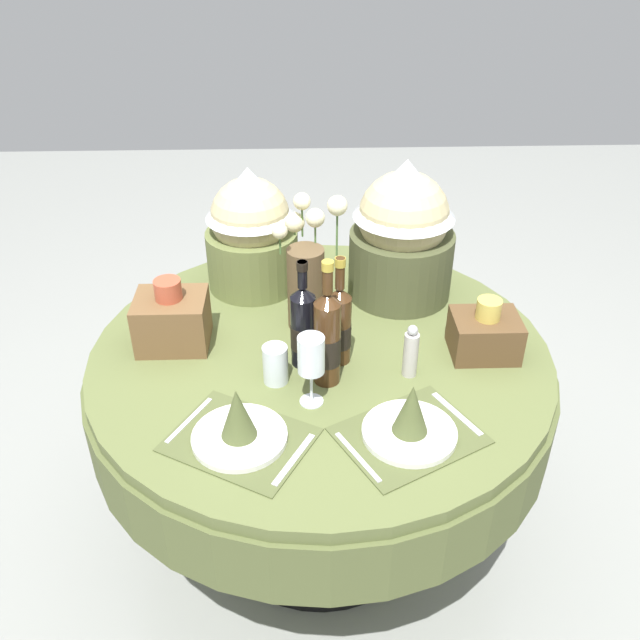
# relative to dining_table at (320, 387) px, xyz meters

# --- Properties ---
(ground) EXTENTS (8.00, 8.00, 0.00)m
(ground) POSITION_rel_dining_table_xyz_m (0.00, 0.00, -0.61)
(ground) COLOR gray
(dining_table) EXTENTS (1.40, 1.40, 0.76)m
(dining_table) POSITION_rel_dining_table_xyz_m (0.00, 0.00, 0.00)
(dining_table) COLOR #5B6638
(dining_table) RESTS_ON ground
(place_setting_left) EXTENTS (0.42, 0.39, 0.16)m
(place_setting_left) POSITION_rel_dining_table_xyz_m (-0.21, -0.39, 0.19)
(place_setting_left) COLOR #4E562F
(place_setting_left) RESTS_ON dining_table
(place_setting_right) EXTENTS (0.42, 0.39, 0.16)m
(place_setting_right) POSITION_rel_dining_table_xyz_m (0.21, -0.39, 0.19)
(place_setting_right) COLOR #4E562F
(place_setting_right) RESTS_ON dining_table
(flower_vase) EXTENTS (0.21, 0.20, 0.45)m
(flower_vase) POSITION_rel_dining_table_xyz_m (-0.04, 0.14, 0.32)
(flower_vase) COLOR brown
(flower_vase) RESTS_ON dining_table
(wine_bottle_left) EXTENTS (0.07, 0.07, 0.38)m
(wine_bottle_left) POSITION_rel_dining_table_xyz_m (0.01, -0.15, 0.29)
(wine_bottle_left) COLOR #422814
(wine_bottle_left) RESTS_ON dining_table
(wine_bottle_centre) EXTENTS (0.07, 0.07, 0.33)m
(wine_bottle_centre) POSITION_rel_dining_table_xyz_m (-0.05, -0.07, 0.27)
(wine_bottle_centre) COLOR black
(wine_bottle_centre) RESTS_ON dining_table
(wine_bottle_right) EXTENTS (0.07, 0.07, 0.33)m
(wine_bottle_right) POSITION_rel_dining_table_xyz_m (0.05, -0.06, 0.27)
(wine_bottle_right) COLOR #422814
(wine_bottle_right) RESTS_ON dining_table
(wine_glass_left) EXTENTS (0.07, 0.07, 0.21)m
(wine_glass_left) POSITION_rel_dining_table_xyz_m (-0.03, -0.24, 0.30)
(wine_glass_left) COLOR silver
(wine_glass_left) RESTS_ON dining_table
(tumbler_near_right) EXTENTS (0.07, 0.07, 0.11)m
(tumbler_near_right) POSITION_rel_dining_table_xyz_m (-0.13, -0.15, 0.20)
(tumbler_near_right) COLOR silver
(tumbler_near_right) RESTS_ON dining_table
(pepper_mill) EXTENTS (0.04, 0.04, 0.16)m
(pepper_mill) POSITION_rel_dining_table_xyz_m (0.25, -0.13, 0.22)
(pepper_mill) COLOR #B7B2AD
(pepper_mill) RESTS_ON dining_table
(gift_tub_back_left) EXTENTS (0.31, 0.31, 0.42)m
(gift_tub_back_left) POSITION_rel_dining_table_xyz_m (-0.22, 0.39, 0.37)
(gift_tub_back_left) COLOR olive
(gift_tub_back_left) RESTS_ON dining_table
(gift_tub_back_right) EXTENTS (0.34, 0.34, 0.47)m
(gift_tub_back_right) POSITION_rel_dining_table_xyz_m (0.27, 0.32, 0.39)
(gift_tub_back_right) COLOR #474C2D
(gift_tub_back_right) RESTS_ON dining_table
(woven_basket_side_left) EXTENTS (0.21, 0.18, 0.22)m
(woven_basket_side_left) POSITION_rel_dining_table_xyz_m (-0.44, 0.05, 0.23)
(woven_basket_side_left) COLOR brown
(woven_basket_side_left) RESTS_ON dining_table
(woven_basket_side_right) EXTENTS (0.19, 0.16, 0.18)m
(woven_basket_side_right) POSITION_rel_dining_table_xyz_m (0.48, -0.03, 0.21)
(woven_basket_side_right) COLOR brown
(woven_basket_side_right) RESTS_ON dining_table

